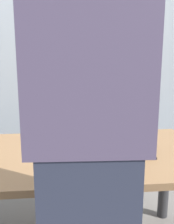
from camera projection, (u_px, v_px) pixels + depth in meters
desk at (78, 170)px, 1.75m from camera, size 1.51×0.85×0.70m
laptop at (125, 142)px, 1.77m from camera, size 0.32×0.29×0.22m
person_figure at (88, 153)px, 1.02m from camera, size 0.44×0.29×1.86m
back_wall at (69, 48)px, 2.52m from camera, size 6.00×0.10×2.60m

